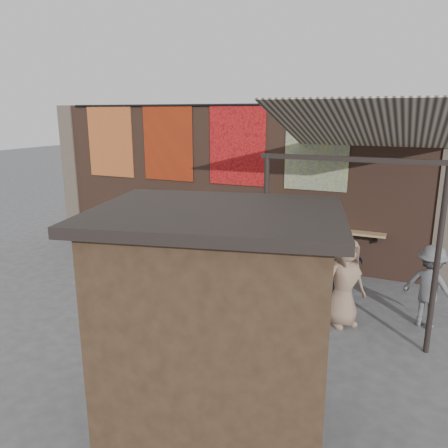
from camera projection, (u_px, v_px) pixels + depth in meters
name	position (u px, v px, depth m)	size (l,w,h in m)	color
ground	(181.00, 291.00, 9.58)	(70.00, 70.00, 0.00)	#474749
brick_wall	(229.00, 183.00, 11.48)	(10.00, 0.40, 4.00)	brown
pier_left	(75.00, 172.00, 13.49)	(0.50, 0.50, 4.00)	#4C4238
eating_counter	(224.00, 219.00, 11.37)	(8.00, 0.32, 0.05)	#9E7A51
shelf_box	(201.00, 212.00, 11.55)	(0.66, 0.31, 0.24)	white
tapestry_redgold	(110.00, 141.00, 12.43)	(1.50, 0.02, 2.00)	maroon
tapestry_sun	(168.00, 143.00, 11.69)	(1.50, 0.02, 2.00)	#F03B0E
tapestry_orange	(237.00, 145.00, 10.92)	(1.50, 0.02, 2.00)	red
tapestry_multi	(317.00, 148.00, 10.14)	(1.50, 0.02, 2.00)	#294697
hang_rail	(226.00, 105.00, 10.78)	(0.06, 0.06, 9.50)	black
scooter_stool_0	(137.00, 239.00, 12.18)	(0.36, 0.80, 0.76)	#B51B0D
scooter_stool_1	(158.00, 242.00, 11.93)	(0.34, 0.75, 0.71)	#0C1185
scooter_stool_2	(178.00, 242.00, 11.69)	(0.40, 0.88, 0.84)	black
scooter_stool_3	(198.00, 248.00, 11.45)	(0.33, 0.73, 0.70)	navy
scooter_stool_4	(220.00, 251.00, 11.20)	(0.32, 0.72, 0.68)	#1C7148
scooter_stool_5	(246.00, 251.00, 10.96)	(0.40, 0.89, 0.84)	navy
scooter_stool_6	(268.00, 256.00, 10.69)	(0.37, 0.83, 0.79)	#0F4D23
scooter_stool_7	(296.00, 259.00, 10.50)	(0.36, 0.81, 0.77)	#89350C
scooter_stool_8	(320.00, 261.00, 10.27)	(0.38, 0.85, 0.81)	#0D5F18
diner_left	(144.00, 223.00, 12.02)	(0.62, 0.41, 1.70)	#87AEC4
diner_right	(144.00, 231.00, 11.34)	(0.78, 0.61, 1.60)	#32272B
shopper_navy	(341.00, 263.00, 8.95)	(0.93, 0.39, 1.59)	black
shopper_grey	(430.00, 287.00, 7.81)	(0.99, 0.57, 1.53)	#5B5C60
shopper_tan	(344.00, 282.00, 7.87)	(0.81, 0.53, 1.66)	#896C57
market_stall	(217.00, 329.00, 5.14)	(2.45, 1.84, 2.65)	black
stall_roof	(216.00, 214.00, 4.79)	(2.74, 2.11, 0.12)	black
stall_sign	(231.00, 256.00, 5.89)	(1.20, 0.04, 0.50)	gold
stall_shelf	(231.00, 320.00, 6.13)	(2.03, 0.10, 0.06)	#473321
awning_canvas	(364.00, 126.00, 8.13)	(3.20, 3.40, 0.03)	beige
awning_ledger	(374.00, 105.00, 9.45)	(3.30, 0.08, 0.12)	#33261C
awning_header	(351.00, 159.00, 6.92)	(3.00, 0.08, 0.08)	black
awning_post_left	(265.00, 241.00, 7.84)	(0.09, 0.09, 3.10)	black
awning_post_right	(437.00, 262.00, 6.76)	(0.09, 0.09, 3.10)	black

